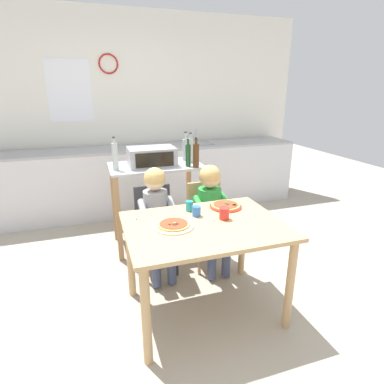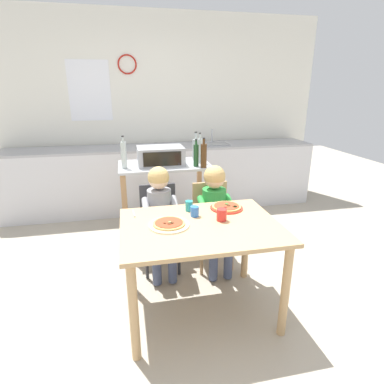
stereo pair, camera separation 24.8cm
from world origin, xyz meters
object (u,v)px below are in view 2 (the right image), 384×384
(kitchen_island_cart, at_px, (165,192))
(drinking_cup_red, at_px, (222,215))
(dining_chair_left, at_px, (159,221))
(pizza_plate_cream, at_px, (169,224))
(bottle_tall_green_wine, at_px, (204,155))
(drinking_cup_blue, at_px, (195,211))
(toaster_oven, at_px, (161,156))
(bottle_slim_sauce, at_px, (196,149))
(drinking_cup_teal, at_px, (189,206))
(dining_chair_right, at_px, (212,218))
(dining_table, at_px, (201,238))
(child_in_green_shirt, at_px, (216,205))
(bottle_dark_olive_oil, at_px, (200,150))
(bottle_brown_beer, at_px, (196,155))
(pizza_plate_red_rimmed, at_px, (226,207))
(child_in_grey_shirt, at_px, (160,208))
(bottle_clear_vinegar, at_px, (124,155))
(serving_spoon, at_px, (134,213))

(kitchen_island_cart, relative_size, drinking_cup_red, 10.58)
(dining_chair_left, height_order, pizza_plate_cream, dining_chair_left)
(bottle_tall_green_wine, distance_m, drinking_cup_blue, 0.91)
(toaster_oven, bearing_deg, bottle_tall_green_wine, -27.75)
(bottle_slim_sauce, distance_m, drinking_cup_teal, 1.12)
(drinking_cup_blue, bearing_deg, toaster_oven, 97.44)
(pizza_plate_cream, bearing_deg, bottle_slim_sauce, 69.34)
(dining_chair_right, bearing_deg, bottle_slim_sauce, 91.42)
(dining_table, relative_size, dining_chair_right, 1.42)
(dining_chair_left, relative_size, drinking_cup_red, 8.91)
(bottle_slim_sauce, bearing_deg, toaster_oven, -162.20)
(toaster_oven, xyz_separation_m, child_in_green_shirt, (0.43, -0.63, -0.35))
(bottle_dark_olive_oil, height_order, pizza_plate_cream, bottle_dark_olive_oil)
(bottle_brown_beer, relative_size, pizza_plate_red_rimmed, 1.06)
(dining_table, height_order, drinking_cup_blue, drinking_cup_blue)
(bottle_slim_sauce, bearing_deg, child_in_grey_shirt, -124.17)
(bottle_tall_green_wine, relative_size, child_in_green_shirt, 0.30)
(bottle_dark_olive_oil, bearing_deg, kitchen_island_cart, 176.56)
(bottle_clear_vinegar, relative_size, dining_chair_right, 0.40)
(bottle_clear_vinegar, relative_size, dining_table, 0.29)
(bottle_slim_sauce, relative_size, pizza_plate_cream, 1.08)
(bottle_brown_beer, relative_size, dining_chair_left, 0.35)
(dining_table, relative_size, child_in_green_shirt, 1.15)
(dining_chair_left, bearing_deg, serving_spoon, -119.28)
(toaster_oven, relative_size, bottle_brown_beer, 1.70)
(toaster_oven, xyz_separation_m, bottle_tall_green_wine, (0.41, -0.22, 0.03))
(drinking_cup_red, bearing_deg, bottle_dark_olive_oil, 84.67)
(bottle_dark_olive_oil, distance_m, child_in_grey_shirt, 0.87)
(pizza_plate_cream, distance_m, pizza_plate_red_rimmed, 0.56)
(dining_chair_right, distance_m, drinking_cup_blue, 0.68)
(child_in_grey_shirt, xyz_separation_m, serving_spoon, (-0.24, -0.31, 0.10))
(toaster_oven, height_order, pizza_plate_red_rimmed, toaster_oven)
(bottle_clear_vinegar, height_order, child_in_grey_shirt, bottle_clear_vinegar)
(child_in_green_shirt, xyz_separation_m, pizza_plate_red_rimmed, (0.00, -0.31, 0.10))
(pizza_plate_cream, distance_m, drinking_cup_red, 0.40)
(bottle_brown_beer, bearing_deg, dining_chair_left, -143.42)
(kitchen_island_cart, xyz_separation_m, drinking_cup_teal, (0.08, -0.94, 0.18))
(drinking_cup_red, bearing_deg, bottle_tall_green_wine, 84.12)
(bottle_dark_olive_oil, distance_m, pizza_plate_red_rimmed, 0.98)
(bottle_clear_vinegar, xyz_separation_m, dining_chair_left, (0.29, -0.39, -0.58))
(pizza_plate_cream, bearing_deg, dining_table, -6.59)
(dining_table, relative_size, pizza_plate_cream, 3.91)
(dining_chair_left, height_order, serving_spoon, dining_chair_left)
(kitchen_island_cart, height_order, bottle_tall_green_wine, bottle_tall_green_wine)
(toaster_oven, distance_m, drinking_cup_red, 1.23)
(kitchen_island_cart, xyz_separation_m, bottle_dark_olive_oil, (0.38, -0.02, 0.45))
(bottle_tall_green_wine, bearing_deg, drinking_cup_blue, -108.51)
(bottle_clear_vinegar, relative_size, bottle_slim_sauce, 1.04)
(bottle_dark_olive_oil, bearing_deg, child_in_green_shirt, -89.71)
(bottle_tall_green_wine, xyz_separation_m, drinking_cup_blue, (-0.28, -0.82, -0.26))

